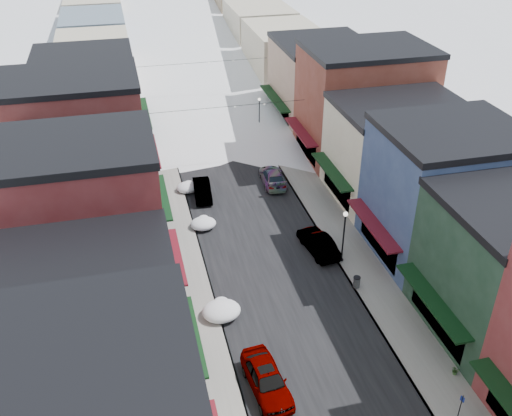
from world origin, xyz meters
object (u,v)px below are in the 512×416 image
car_dark_hatch (202,190)px  streetlamp_near (344,230)px  trash_can (357,282)px  car_silver_sedan (267,379)px  car_green_sedan (318,243)px

car_dark_hatch → streetlamp_near: streetlamp_near is taller
trash_can → car_dark_hatch: bearing=118.6°
car_silver_sedan → car_dark_hatch: bearing=84.2°
car_dark_hatch → trash_can: (8.70, -15.94, -0.11)m
car_dark_hatch → streetlamp_near: 15.56m
car_silver_sedan → car_green_sedan: car_silver_sedan is taller
car_silver_sedan → car_dark_hatch: car_silver_sedan is taller
car_dark_hatch → car_green_sedan: size_ratio=0.91×
car_green_sedan → streetlamp_near: streetlamp_near is taller
car_silver_sedan → trash_can: bearing=34.8°
car_green_sedan → trash_can: 5.26m
car_green_sedan → trash_can: size_ratio=5.33×
car_silver_sedan → streetlamp_near: size_ratio=1.13×
car_green_sedan → trash_can: car_green_sedan is taller
trash_can → streetlamp_near: (0.14, 3.32, 2.33)m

